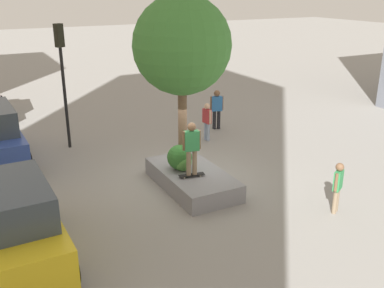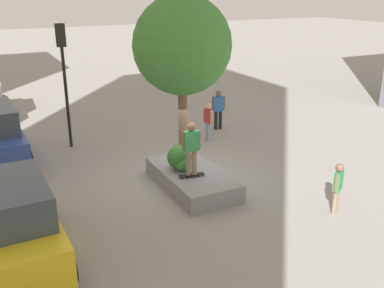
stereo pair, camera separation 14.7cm
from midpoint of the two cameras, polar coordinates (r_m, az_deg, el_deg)
The scene contains 12 objects.
ground_plane at distance 14.76m, azimuth -0.63°, elevation -4.64°, with size 120.00×120.00×0.00m, color gray.
planter_ledge at distance 14.13m, azimuth -0.30°, elevation -4.53°, with size 3.46×1.80×0.57m, color gray.
plaza_tree at distance 13.38m, azimuth -1.63°, elevation 12.52°, with size 2.96×2.96×5.34m.
boxwood_shrub at distance 13.92m, azimuth -1.52°, elevation -2.33°, with size 0.58×0.58×0.58m, color #4C8C3D.
hedge_clump at distance 14.01m, azimuth -1.91°, elevation -1.72°, with size 0.80×0.80×0.80m, color #2D6628.
skateboard at distance 13.56m, azimuth -0.35°, elevation -4.02°, with size 0.35×0.82×0.07m.
skateboarder at distance 13.20m, azimuth -0.36°, elevation -0.15°, with size 0.28×0.55×1.66m.
taxi_cab at distance 10.94m, azimuth -22.63°, elevation -9.39°, with size 4.49×2.18×2.07m.
traffic_light_corner at distance 17.58m, azimuth -16.67°, elevation 9.63°, with size 0.37×0.36×4.79m.
pedestrian_crossing at distance 13.02m, azimuth 17.97°, elevation -4.96°, with size 0.35×0.46×1.50m.
bystander_watching at distance 19.72m, azimuth 2.99°, elevation 4.81°, with size 0.34×0.58×1.77m.
passerby_with_bag at distance 18.23m, azimuth 1.71°, elevation 3.23°, with size 0.53×0.24×1.58m.
Camera 1 is at (-11.96, 6.14, 6.10)m, focal length 41.37 mm.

